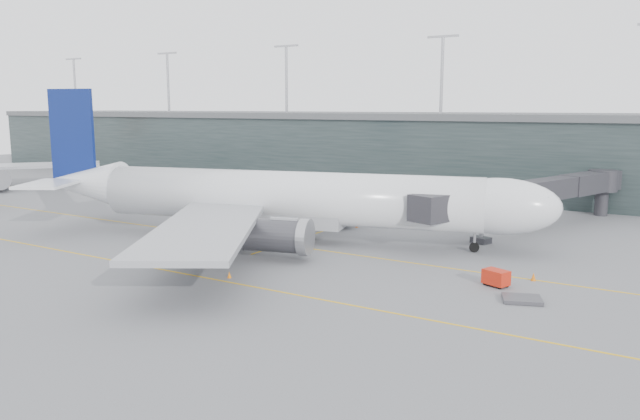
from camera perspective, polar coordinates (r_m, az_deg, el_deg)
The scene contains 17 objects.
ground at distance 81.68m, azimuth -4.80°, elevation -2.25°, with size 320.00×320.00×0.00m, color #5D5D62.
taxiline_a at distance 78.56m, azimuth -6.53°, elevation -2.74°, with size 160.00×0.25×0.02m, color gold.
taxiline_b at distance 67.08m, azimuth -15.02°, elevation -5.13°, with size 160.00×0.25×0.02m, color gold.
taxiline_lead_main at distance 95.87m, azimuth 4.74°, elevation -0.49°, with size 0.25×60.00×0.02m, color gold.
taxiline_lead_adj at distance 149.69m, azimuth -23.74°, elevation 2.32°, with size 0.25×60.00×0.02m, color gold.
terminal at distance 131.52m, azimuth 10.37°, elevation 5.42°, with size 240.00×36.00×29.00m.
main_aircraft at distance 77.28m, azimuth -3.33°, elevation 1.08°, with size 66.31×61.04×18.86m.
jet_bridge at distance 91.03m, azimuth 18.91°, elevation 1.83°, with size 17.63×44.75×7.00m.
gse_cart at distance 60.41m, azimuth 15.79°, elevation -5.93°, with size 2.66×2.19×1.56m.
baggage_dolly at distance 56.74m, azimuth 17.98°, elevation -7.75°, with size 3.23×2.58×0.32m, color #3A393E.
uld_a at distance 93.00m, azimuth -3.53°, elevation -0.19°, with size 2.31×1.99×1.84m.
uld_b at distance 92.64m, azimuth -1.64°, elevation -0.21°, with size 2.22×1.86×1.86m.
uld_c at distance 90.03m, azimuth -1.81°, elevation -0.50°, with size 2.31×2.00×1.83m.
cone_nose at distance 63.46m, azimuth 18.93°, elevation -5.79°, with size 0.50×0.50×0.79m, color orange.
cone_wing_stbd at distance 61.66m, azimuth -8.29°, elevation -5.88°, with size 0.41×0.41×0.65m, color orange.
cone_wing_port at distance 86.23m, azimuth 3.38°, elevation -1.38°, with size 0.42×0.42×0.67m, color #D6550B.
cone_tail at distance 77.01m, azimuth -14.24°, elevation -2.95°, with size 0.46×0.46×0.74m, color orange.
Camera 1 is at (47.59, -64.29, 16.53)m, focal length 35.00 mm.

